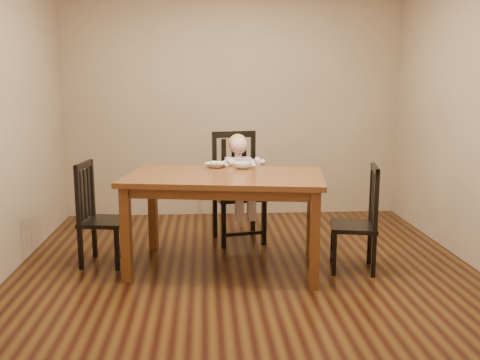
{
  "coord_description": "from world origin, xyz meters",
  "views": [
    {
      "loc": [
        -0.35,
        -4.43,
        1.61
      ],
      "look_at": [
        -0.03,
        0.25,
        0.74
      ],
      "focal_mm": 40.0,
      "sensor_mm": 36.0,
      "label": 1
    }
  ],
  "objects": [
    {
      "name": "chair_child",
      "position": [
        -0.02,
        0.89,
        0.53
      ],
      "size": [
        0.56,
        0.54,
        1.11
      ],
      "rotation": [
        0.0,
        0.0,
        3.34
      ],
      "color": "black",
      "rests_on": "room"
    },
    {
      "name": "chair_left",
      "position": [
        -1.29,
        0.24,
        0.44
      ],
      "size": [
        0.43,
        0.45,
        0.92
      ],
      "rotation": [
        0.0,
        0.0,
        -1.72
      ],
      "color": "black",
      "rests_on": "room"
    },
    {
      "name": "chair_right",
      "position": [
        0.96,
        -0.08,
        0.44
      ],
      "size": [
        0.45,
        0.46,
        0.92
      ],
      "rotation": [
        0.0,
        0.0,
        1.37
      ],
      "color": "black",
      "rests_on": "room"
    },
    {
      "name": "room",
      "position": [
        0.0,
        0.0,
        1.35
      ],
      "size": [
        4.01,
        4.01,
        2.71
      ],
      "color": "#452A0E",
      "rests_on": "ground"
    },
    {
      "name": "toddler",
      "position": [
        -0.01,
        0.84,
        0.67
      ],
      "size": [
        0.4,
        0.47,
        0.56
      ],
      "primitive_type": null,
      "rotation": [
        0.0,
        0.0,
        3.34
      ],
      "color": "silver",
      "rests_on": "chair_child"
    },
    {
      "name": "dining_table",
      "position": [
        -0.17,
        0.06,
        0.73
      ],
      "size": [
        1.8,
        1.25,
        0.83
      ],
      "rotation": [
        0.0,
        0.0,
        -0.16
      ],
      "color": "#4F2F12",
      "rests_on": "room"
    },
    {
      "name": "bowl_peas",
      "position": [
        -0.25,
        0.43,
        0.85
      ],
      "size": [
        0.25,
        0.25,
        0.05
      ],
      "primitive_type": "imported",
      "rotation": [
        0.0,
        0.0,
        -0.41
      ],
      "color": "silver",
      "rests_on": "dining_table"
    },
    {
      "name": "fork",
      "position": [
        -0.29,
        0.42,
        0.87
      ],
      "size": [
        0.07,
        0.12,
        0.05
      ],
      "rotation": [
        0.0,
        0.0,
        0.49
      ],
      "color": "silver",
      "rests_on": "bowl_peas"
    },
    {
      "name": "bowl_veg",
      "position": [
        -0.0,
        0.35,
        0.86
      ],
      "size": [
        0.18,
        0.18,
        0.06
      ],
      "primitive_type": "imported",
      "rotation": [
        0.0,
        0.0,
        0.02
      ],
      "color": "silver",
      "rests_on": "dining_table"
    }
  ]
}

